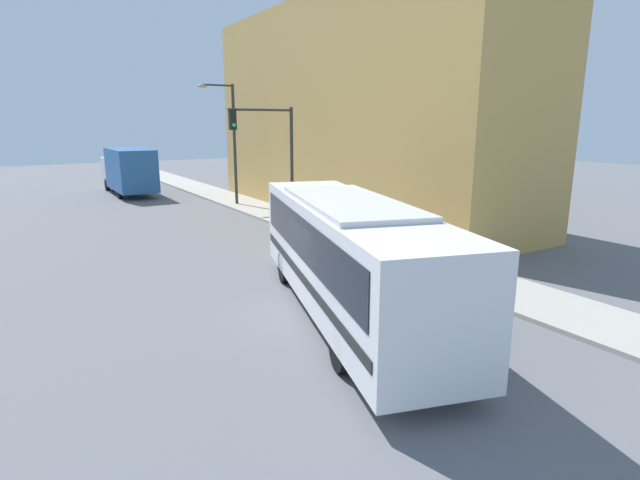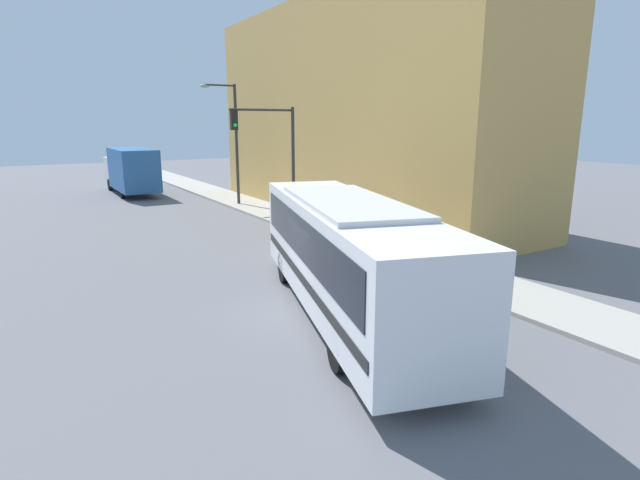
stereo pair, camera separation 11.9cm
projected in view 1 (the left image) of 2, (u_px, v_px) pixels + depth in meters
name	position (u px, v px, depth m)	size (l,w,h in m)	color
ground_plane	(311.00, 313.00, 13.60)	(120.00, 120.00, 0.00)	slate
sidewalk	(233.00, 200.00, 33.14)	(2.69, 70.00, 0.13)	#A8A399
building_facade	(352.00, 111.00, 27.90)	(6.00, 23.10, 11.47)	tan
city_bus	(348.00, 250.00, 13.02)	(5.37, 10.78, 3.16)	white
delivery_truck	(128.00, 170.00, 35.98)	(2.45, 8.43, 3.30)	#265999
fire_hydrant	(380.00, 246.00, 18.95)	(0.24, 0.32, 0.75)	gold
traffic_light_pole	(272.00, 146.00, 23.63)	(3.28, 0.35, 5.66)	#2D2D2D
street_lamp	(230.00, 135.00, 30.20)	(2.22, 0.28, 7.19)	#2D2D2D
pedestrian_near_corner	(349.00, 213.00, 22.84)	(0.34, 0.34, 1.79)	#47382D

